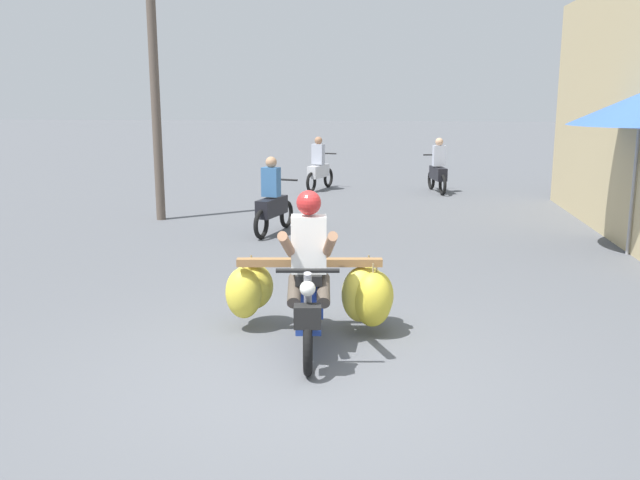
{
  "coord_description": "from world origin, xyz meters",
  "views": [
    {
      "loc": [
        0.77,
        -5.69,
        2.48
      ],
      "look_at": [
        -0.03,
        1.66,
        0.9
      ],
      "focal_mm": 38.47,
      "sensor_mm": 36.0,
      "label": 1
    }
  ],
  "objects_px": {
    "motorbike_main_loaded": "(319,289)",
    "motorbike_distant_ahead_right": "(438,171)",
    "motorbike_distant_ahead_left": "(272,203)",
    "utility_pole": "(154,78)",
    "motorbike_distant_far_ahead": "(319,169)"
  },
  "relations": [
    {
      "from": "motorbike_distant_far_ahead",
      "to": "motorbike_distant_ahead_left",
      "type": "bearing_deg",
      "value": -91.92
    },
    {
      "from": "motorbike_main_loaded",
      "to": "motorbike_distant_ahead_right",
      "type": "bearing_deg",
      "value": 80.35
    },
    {
      "from": "motorbike_distant_ahead_left",
      "to": "motorbike_distant_ahead_right",
      "type": "xyz_separation_m",
      "value": [
        3.27,
        5.69,
        0.0
      ]
    },
    {
      "from": "motorbike_main_loaded",
      "to": "utility_pole",
      "type": "relative_size",
      "value": 0.34
    },
    {
      "from": "motorbike_main_loaded",
      "to": "motorbike_distant_ahead_right",
      "type": "relative_size",
      "value": 1.19
    },
    {
      "from": "motorbike_distant_ahead_left",
      "to": "utility_pole",
      "type": "distance_m",
      "value": 3.54
    },
    {
      "from": "motorbike_main_loaded",
      "to": "motorbike_distant_far_ahead",
      "type": "height_order",
      "value": "motorbike_main_loaded"
    },
    {
      "from": "motorbike_distant_ahead_left",
      "to": "motorbike_distant_far_ahead",
      "type": "xyz_separation_m",
      "value": [
        0.2,
        5.84,
        0.0
      ]
    },
    {
      "from": "motorbike_distant_ahead_right",
      "to": "utility_pole",
      "type": "distance_m",
      "value": 7.64
    },
    {
      "from": "motorbike_distant_ahead_right",
      "to": "motorbike_distant_ahead_left",
      "type": "bearing_deg",
      "value": -119.89
    },
    {
      "from": "utility_pole",
      "to": "motorbike_distant_far_ahead",
      "type": "bearing_deg",
      "value": 59.87
    },
    {
      "from": "motorbike_distant_ahead_left",
      "to": "utility_pole",
      "type": "bearing_deg",
      "value": 154.35
    },
    {
      "from": "utility_pole",
      "to": "motorbike_distant_ahead_left",
      "type": "bearing_deg",
      "value": -25.65
    },
    {
      "from": "motorbike_main_loaded",
      "to": "motorbike_distant_far_ahead",
      "type": "xyz_separation_m",
      "value": [
        -1.22,
        11.07,
        0.06
      ]
    },
    {
      "from": "motorbike_distant_far_ahead",
      "to": "motorbike_main_loaded",
      "type": "bearing_deg",
      "value": -83.72
    }
  ]
}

